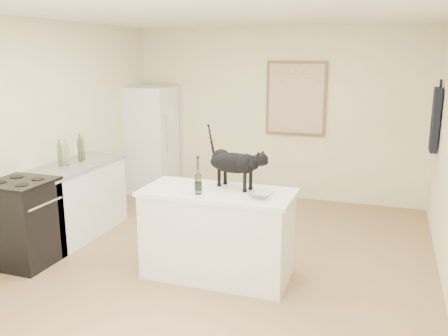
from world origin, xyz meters
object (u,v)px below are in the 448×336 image
stove (24,224)px  glass_bowl (260,195)px  wine_bottle (198,178)px  fridge (151,140)px  black_cat (234,166)px

stove → glass_bowl: glass_bowl is taller
stove → wine_bottle: 2.02m
stove → wine_bottle: (1.91, 0.23, 0.61)m
fridge → glass_bowl: size_ratio=7.44×
stove → wine_bottle: wine_bottle is taller
black_cat → wine_bottle: bearing=-108.4°
black_cat → glass_bowl: bearing=-16.9°
wine_bottle → glass_bowl: (0.60, 0.05, -0.13)m
fridge → black_cat: bearing=-47.9°
black_cat → wine_bottle: 0.41m
stove → glass_bowl: size_ratio=3.94×
stove → fridge: size_ratio=0.53×
black_cat → fridge: bearing=152.6°
stove → wine_bottle: size_ratio=2.79×
fridge → glass_bowl: (2.51, -2.66, 0.08)m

